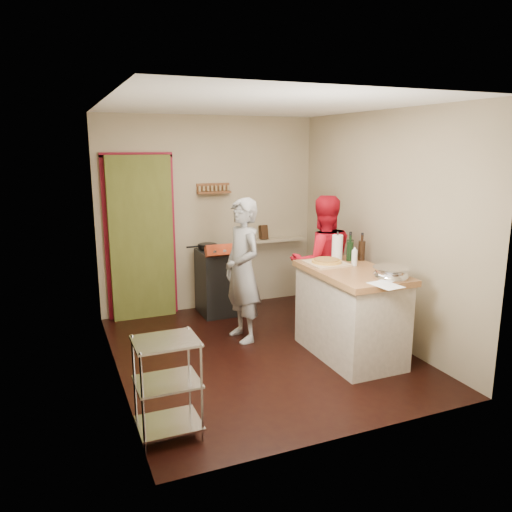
# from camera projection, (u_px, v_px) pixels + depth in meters

# --- Properties ---
(floor) EXTENTS (3.50, 3.50, 0.00)m
(floor) POSITION_uv_depth(u_px,v_px,m) (260.00, 352.00, 5.46)
(floor) COLOR black
(floor) RESTS_ON ground
(back_wall) EXTENTS (3.00, 0.44, 2.60)m
(back_wall) POSITION_uv_depth(u_px,v_px,m) (163.00, 229.00, 6.58)
(back_wall) COLOR tan
(back_wall) RESTS_ON ground
(left_wall) EXTENTS (0.04, 3.50, 2.60)m
(left_wall) POSITION_uv_depth(u_px,v_px,m) (111.00, 246.00, 4.62)
(left_wall) COLOR tan
(left_wall) RESTS_ON ground
(right_wall) EXTENTS (0.04, 3.50, 2.60)m
(right_wall) POSITION_uv_depth(u_px,v_px,m) (380.00, 226.00, 5.74)
(right_wall) COLOR tan
(right_wall) RESTS_ON ground
(ceiling) EXTENTS (3.00, 3.50, 0.02)m
(ceiling) POSITION_uv_depth(u_px,v_px,m) (261.00, 104.00, 4.89)
(ceiling) COLOR white
(ceiling) RESTS_ON back_wall
(stove) EXTENTS (0.60, 0.63, 1.00)m
(stove) POSITION_uv_depth(u_px,v_px,m) (222.00, 280.00, 6.66)
(stove) COLOR black
(stove) RESTS_ON ground
(wire_shelving) EXTENTS (0.48, 0.40, 0.80)m
(wire_shelving) POSITION_uv_depth(u_px,v_px,m) (167.00, 383.00, 3.80)
(wire_shelving) COLOR silver
(wire_shelving) RESTS_ON ground
(island) EXTENTS (0.75, 1.42, 1.26)m
(island) POSITION_uv_depth(u_px,v_px,m) (350.00, 311.00, 5.28)
(island) COLOR beige
(island) RESTS_ON ground
(person_stripe) EXTENTS (0.47, 0.65, 1.65)m
(person_stripe) POSITION_uv_depth(u_px,v_px,m) (243.00, 270.00, 5.67)
(person_stripe) COLOR #A0A0A5
(person_stripe) RESTS_ON ground
(person_red) EXTENTS (0.90, 0.77, 1.64)m
(person_red) POSITION_uv_depth(u_px,v_px,m) (322.00, 263.00, 6.04)
(person_red) COLOR #B20B1B
(person_red) RESTS_ON ground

